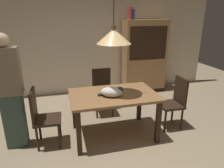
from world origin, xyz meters
TOP-DOWN VIEW (x-y plane):
  - ground at (0.00, 0.00)m, footprint 10.00×10.00m
  - back_wall at (0.00, 2.65)m, footprint 6.40×0.10m
  - dining_table at (-0.04, 0.39)m, footprint 1.40×0.90m
  - chair_far_back at (-0.04, 1.27)m, footprint 0.41×0.41m
  - chair_right_side at (1.08, 0.39)m, footprint 0.41×0.41m
  - chair_left_side at (-1.17, 0.40)m, footprint 0.41×0.41m
  - cat_sleeping at (-0.09, 0.30)m, footprint 0.41×0.32m
  - pendant_lamp at (-0.04, 0.39)m, footprint 0.52×0.52m
  - hutch_bookcase at (1.31, 2.32)m, footprint 1.12×0.45m
  - book_red_tall at (0.88, 2.32)m, footprint 0.04×0.22m
  - book_blue_wide at (0.94, 2.32)m, footprint 0.06×0.24m
  - person_standing at (-1.58, 0.50)m, footprint 0.36×0.22m

SIDE VIEW (x-z plane):
  - ground at x=0.00m, z-range 0.00..0.00m
  - chair_far_back at x=-0.04m, z-range 0.05..0.98m
  - chair_right_side at x=1.08m, z-range 0.05..0.98m
  - chair_left_side at x=-1.17m, z-range 0.05..0.98m
  - dining_table at x=-0.04m, z-range 0.27..1.02m
  - cat_sleeping at x=-0.09m, z-range 0.75..0.90m
  - person_standing at x=-1.58m, z-range 0.01..1.75m
  - hutch_bookcase at x=1.31m, z-range -0.04..1.81m
  - back_wall at x=0.00m, z-range 0.00..2.90m
  - pendant_lamp at x=-0.04m, z-range 1.01..2.31m
  - book_blue_wide at x=0.94m, z-range 1.85..2.09m
  - book_red_tall at x=0.88m, z-range 1.85..2.13m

